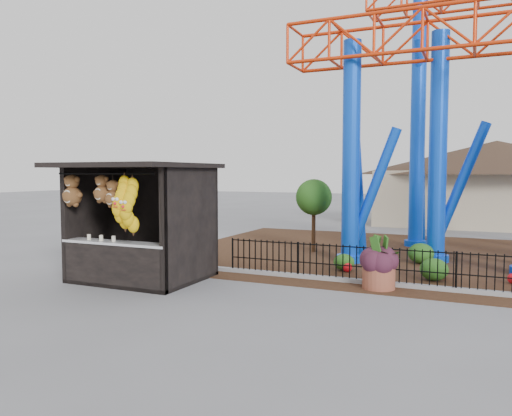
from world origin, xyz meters
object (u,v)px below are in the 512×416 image
at_px(roller_coaster, 479,62).
at_px(potted_plant, 382,269).
at_px(terracotta_planter, 379,277).
at_px(prize_booth, 136,224).

distance_m(roller_coaster, potted_plant, 8.37).
height_order(terracotta_planter, potted_plant, potted_plant).
bearing_deg(terracotta_planter, prize_booth, -164.20).
bearing_deg(potted_plant, roller_coaster, 50.64).
height_order(roller_coaster, potted_plant, roller_coaster).
xyz_separation_m(prize_booth, terracotta_planter, (6.04, 1.71, -1.23)).
height_order(prize_booth, terracotta_planter, prize_booth).
relative_size(terracotta_planter, potted_plant, 0.81).
xyz_separation_m(prize_booth, roller_coaster, (8.12, 7.32, 4.91)).
bearing_deg(potted_plant, prize_booth, 177.05).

